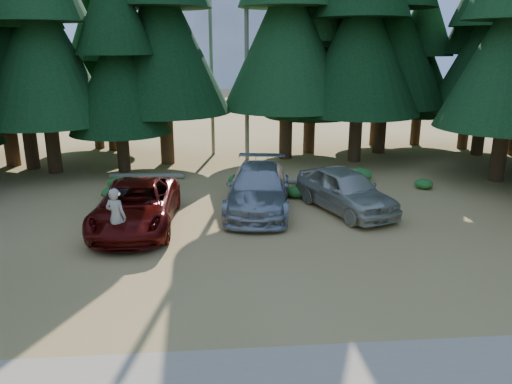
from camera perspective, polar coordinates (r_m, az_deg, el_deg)
The scene contains 19 objects.
ground at distance 15.96m, azimuth -0.43°, elevation -7.81°, with size 160.00×160.00×0.00m, color #A37F45.
forest_belt_north at distance 30.24m, azimuth -2.59°, elevation 3.97°, with size 36.00×7.00×22.00m, color black, non-canonical shape.
snag_front at distance 29.06m, azimuth -1.07°, elevation 15.41°, with size 0.24×0.24×12.00m, color slate.
snag_back at distance 30.54m, azimuth -5.11°, elevation 13.53°, with size 0.20×0.20×10.00m, color slate.
mountain_peak at distance 102.92m, azimuth -5.94°, elevation 19.90°, with size 48.00×50.00×28.00m.
red_pickup at distance 19.01m, azimuth -13.54°, elevation -1.50°, with size 2.79×6.06×1.68m, color #540A07.
silver_minivan_center at distance 20.46m, azimuth 0.29°, elevation 0.41°, with size 2.51×6.17×1.79m, color #A0A3A8.
silver_minivan_right at distance 20.61m, azimuth 10.19°, elevation 0.23°, with size 2.08×5.17×1.76m, color #B8B5A4.
frisbee_player at distance 16.90m, azimuth -15.70°, elevation -2.74°, with size 0.83×0.70×1.95m.
log_left at distance 25.98m, azimuth -12.35°, elevation 1.80°, with size 0.27×0.27×3.77m, color slate.
log_mid at distance 24.46m, azimuth 4.94°, elevation 1.19°, with size 0.25×0.25×3.03m, color slate.
log_right at distance 23.02m, azimuth 4.37°, elevation 0.29°, with size 0.30×0.30×4.76m, color slate.
shrub_far_left at distance 24.40m, azimuth -15.48°, elevation 0.97°, with size 1.01×1.01×0.56m, color #1B5B1F.
shrub_left at distance 22.83m, azimuth -15.97°, elevation -0.10°, with size 1.05×1.05×0.58m, color #1B5B1F.
shrub_center_left at distance 23.97m, azimuth -1.92°, elevation 1.35°, with size 1.09×1.09×0.60m, color #1B5B1F.
shrub_center_right at distance 24.03m, azimuth 1.63°, elevation 1.48°, with size 1.22×1.22×0.67m, color #1B5B1F.
shrub_right at distance 22.34m, azimuth 4.69°, elevation 0.06°, with size 0.96×0.96×0.53m, color #1B5B1F.
shrub_far_right at distance 25.36m, azimuth 11.75°, elevation 1.96°, with size 1.24×1.24×0.68m, color #1B5B1F.
shrub_edge_east at distance 24.92m, azimuth 18.61°, elevation 0.91°, with size 0.85×0.85×0.46m, color #1B5B1F.
Camera 1 is at (-1.09, -14.49, 6.59)m, focal length 35.00 mm.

